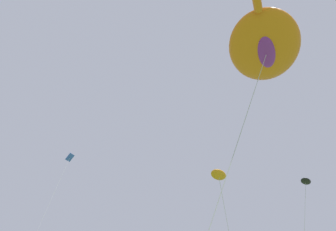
# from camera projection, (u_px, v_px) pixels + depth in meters

# --- Properties ---
(big_show_kite) EXTENTS (10.35, 7.34, 15.81)m
(big_show_kite) POSITION_uv_depth(u_px,v_px,m) (264.00, 43.00, 15.86)
(big_show_kite) COLOR orange
(big_show_kite) RESTS_ON ground
(small_kite_delta_white) EXTENTS (4.47, 1.32, 21.56)m
(small_kite_delta_white) POSITION_uv_depth(u_px,v_px,m) (63.00, 172.00, 31.03)
(small_kite_delta_white) COLOR blue
(small_kite_delta_white) RESTS_ON ground
(small_kite_streamer_purple) EXTENTS (4.62, 1.63, 10.93)m
(small_kite_streamer_purple) POSITION_uv_depth(u_px,v_px,m) (219.00, 178.00, 15.83)
(small_kite_streamer_purple) COLOR orange
(small_kite_streamer_purple) RESTS_ON ground
(small_kite_stunt_black) EXTENTS (0.92, 4.27, 13.04)m
(small_kite_stunt_black) POSITION_uv_depth(u_px,v_px,m) (306.00, 185.00, 20.28)
(small_kite_stunt_black) COLOR black
(small_kite_stunt_black) RESTS_ON ground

